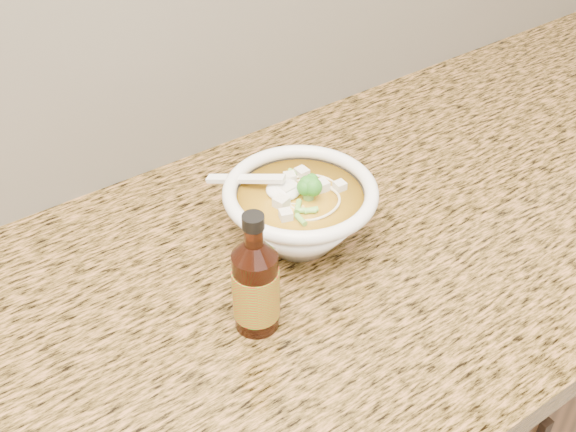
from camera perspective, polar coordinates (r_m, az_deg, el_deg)
counter_slab at (r=0.89m, az=-19.40°, el=-13.78°), size 4.00×0.68×0.04m
soup_bowl at (r=0.97m, az=0.95°, el=0.21°), size 0.21×0.21×0.11m
hot_sauce_bottle at (r=0.84m, az=-2.57°, el=-5.54°), size 0.06×0.06×0.17m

